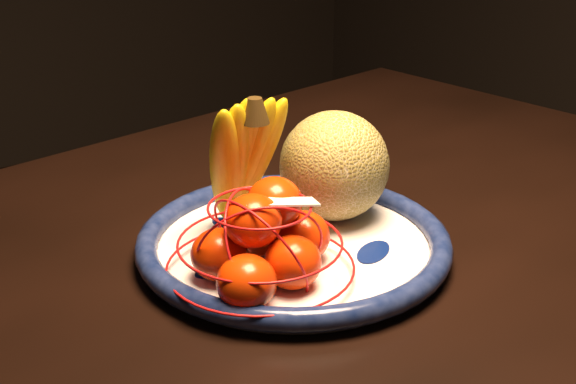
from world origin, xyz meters
TOP-DOWN VIEW (x-y plane):
  - dining_table at (0.02, -0.02)m, footprint 1.52×1.02m
  - fruit_bowl at (0.06, -0.04)m, footprint 0.33×0.33m
  - cantaloupe at (0.14, -0.01)m, footprint 0.12×0.12m
  - banana_bunch at (0.03, 0.02)m, footprint 0.12×0.11m
  - mandarin_bag at (-0.00, -0.08)m, footprint 0.23×0.23m
  - price_tag at (0.01, -0.09)m, footprint 0.08×0.05m

SIDE VIEW (x-z plane):
  - dining_table at x=0.02m, z-range 0.28..0.99m
  - fruit_bowl at x=0.06m, z-range 0.71..0.74m
  - mandarin_bag at x=0.00m, z-range 0.70..0.82m
  - cantaloupe at x=0.14m, z-range 0.72..0.85m
  - price_tag at x=0.01m, z-range 0.80..0.81m
  - banana_bunch at x=0.03m, z-range 0.73..0.90m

